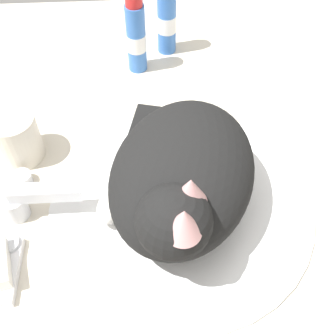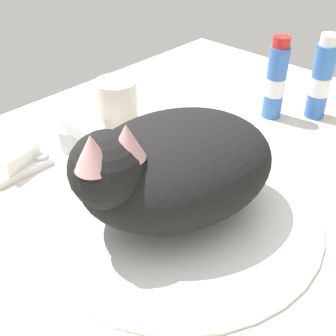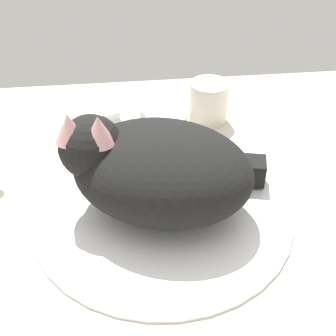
{
  "view_description": "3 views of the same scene",
  "coord_description": "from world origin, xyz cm",
  "px_view_note": "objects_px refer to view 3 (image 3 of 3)",
  "views": [
    {
      "loc": [
        -34.0,
        3.83,
        51.11
      ],
      "look_at": [
        2.5,
        1.73,
        5.6
      ],
      "focal_mm": 46.29,
      "sensor_mm": 36.0,
      "label": 1
    },
    {
      "loc": [
        -32.93,
        -29.22,
        37.99
      ],
      "look_at": [
        1.64,
        3.15,
        4.83
      ],
      "focal_mm": 47.53,
      "sensor_mm": 36.0,
      "label": 2
    },
    {
      "loc": [
        -4.65,
        -47.6,
        44.83
      ],
      "look_at": [
        1.13,
        3.09,
        5.38
      ],
      "focal_mm": 48.28,
      "sensor_mm": 36.0,
      "label": 3
    }
  ],
  "objects_px": {
    "cat": "(155,168)",
    "rinse_cup": "(209,102)",
    "soap_bar": "(100,114)",
    "faucet": "(150,119)"
  },
  "relations": [
    {
      "from": "faucet",
      "to": "soap_bar",
      "type": "distance_m",
      "value": 0.09
    },
    {
      "from": "rinse_cup",
      "to": "soap_bar",
      "type": "height_order",
      "value": "rinse_cup"
    },
    {
      "from": "faucet",
      "to": "cat",
      "type": "height_order",
      "value": "cat"
    },
    {
      "from": "cat",
      "to": "faucet",
      "type": "bearing_deg",
      "value": 87.41
    },
    {
      "from": "faucet",
      "to": "soap_bar",
      "type": "relative_size",
      "value": 2.14
    },
    {
      "from": "cat",
      "to": "soap_bar",
      "type": "bearing_deg",
      "value": 108.45
    },
    {
      "from": "faucet",
      "to": "rinse_cup",
      "type": "relative_size",
      "value": 1.79
    },
    {
      "from": "cat",
      "to": "rinse_cup",
      "type": "xyz_separation_m",
      "value": [
        0.12,
        0.23,
        -0.04
      ]
    },
    {
      "from": "cat",
      "to": "rinse_cup",
      "type": "bearing_deg",
      "value": 62.98
    },
    {
      "from": "soap_bar",
      "to": "faucet",
      "type": "bearing_deg",
      "value": -19.61
    }
  ]
}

